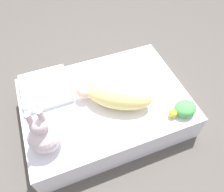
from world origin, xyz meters
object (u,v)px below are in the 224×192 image
at_px(turtle_plush, 184,109).
at_px(pillow, 46,88).
at_px(bunny_plush, 44,134).
at_px(swaddled_baby, 117,95).

bearing_deg(turtle_plush, pillow, -31.87).
bearing_deg(pillow, turtle_plush, 148.13).
distance_m(pillow, bunny_plush, 0.41).
bearing_deg(bunny_plush, pillow, -99.04).
xyz_separation_m(pillow, turtle_plush, (-0.79, 0.49, 0.01)).
xyz_separation_m(swaddled_baby, bunny_plush, (0.49, 0.13, 0.04)).
height_order(pillow, turtle_plush, turtle_plush).
bearing_deg(swaddled_baby, bunny_plush, 46.31).
height_order(swaddled_baby, pillow, swaddled_baby).
distance_m(bunny_plush, turtle_plush, 0.86).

